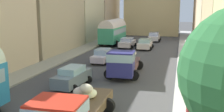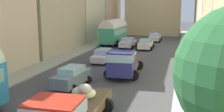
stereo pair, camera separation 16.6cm
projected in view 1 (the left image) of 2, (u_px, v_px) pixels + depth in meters
name	position (u px, v px, depth m)	size (l,w,h in m)	color
ground_plane	(128.00, 56.00, 32.53)	(154.00, 154.00, 0.00)	#444445
sidewalk_left	(74.00, 53.00, 34.35)	(2.50, 70.00, 0.14)	#A29E89
sidewalk_right	(189.00, 58.00, 30.68)	(2.50, 70.00, 0.14)	#A8A6A4
building_left_2	(47.00, 6.00, 34.82)	(6.02, 13.27, 12.23)	tan
building_left_3	(80.00, 1.00, 46.25)	(6.35, 10.44, 14.13)	beige
building_left_4	(102.00, 2.00, 57.71)	(5.75, 12.45, 14.04)	beige
building_right_3	(216.00, 17.00, 37.00)	(4.85, 12.48, 9.19)	beige
building_right_4	(208.00, 11.00, 48.80)	(5.42, 11.14, 10.52)	tan
parked_bus_1	(113.00, 31.00, 42.07)	(3.46, 8.09, 4.06)	#35966D
cargo_truck_0	(71.00, 111.00, 12.40)	(3.23, 6.79, 2.25)	red
cargo_truck_1	(124.00, 63.00, 22.74)	(3.22, 6.64, 2.45)	navy
car_0	(145.00, 44.00, 37.38)	(2.36, 3.91, 1.50)	silver
car_1	(154.00, 37.00, 45.85)	(2.39, 3.91, 1.60)	silver
car_2	(72.00, 77.00, 19.88)	(2.31, 4.08, 1.57)	slate
car_3	(103.00, 56.00, 28.55)	(2.20, 3.99, 1.51)	silver
car_4	(127.00, 43.00, 38.90)	(2.43, 4.43, 1.48)	silver
pedestrian_0	(191.00, 47.00, 32.82)	(0.45, 0.45, 1.73)	#524043
pedestrian_1	(189.00, 47.00, 33.20)	(0.41, 0.41, 1.74)	#283243
pedestrian_3	(190.00, 49.00, 31.82)	(0.44, 0.44, 1.77)	#463B4B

